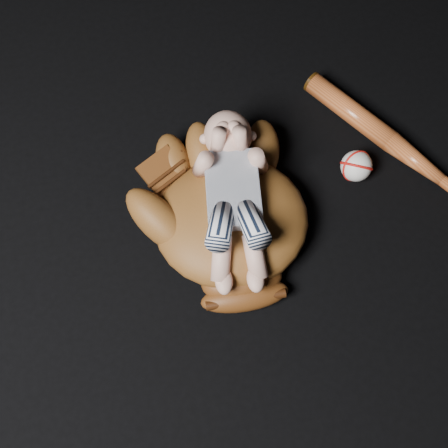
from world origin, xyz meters
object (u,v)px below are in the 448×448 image
object	(u,v)px
baseball_bat	(401,149)
baseball	(356,166)
newborn_baby	(234,202)
baseball_glove	(231,217)

from	to	relation	value
baseball_bat	baseball	bearing A→B (deg)	-169.50
newborn_baby	baseball_bat	world-z (taller)	newborn_baby
baseball_bat	baseball	world-z (taller)	baseball
baseball	baseball_glove	bearing A→B (deg)	-166.64
baseball	baseball_bat	bearing A→B (deg)	10.50
baseball_glove	newborn_baby	world-z (taller)	newborn_baby
baseball_bat	baseball	size ratio (longest dim) A/B	7.68
baseball_glove	baseball	xyz separation A→B (m)	(0.28, 0.07, -0.03)
baseball_glove	baseball_bat	bearing A→B (deg)	16.18
baseball_bat	newborn_baby	bearing A→B (deg)	-168.19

